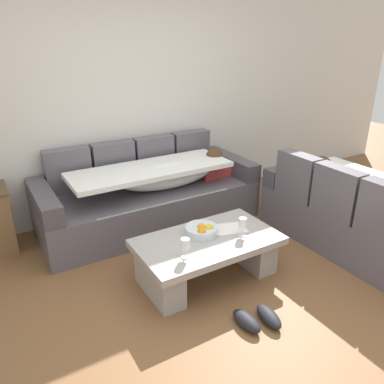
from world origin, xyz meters
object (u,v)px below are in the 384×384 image
Objects in this scene: couch_along_wall at (152,195)px; fruit_bowl at (202,230)px; coffee_table at (207,253)px; pair_of_shoes at (258,319)px; open_magazine at (230,229)px; couch_near_window at (357,214)px; wine_glass_near_right at (243,224)px; wine_glass_near_left at (185,245)px.

fruit_bowl is at bearing -92.53° from couch_along_wall.
coffee_table reaches higher than pair_of_shoes.
coffee_table is 0.30m from open_magazine.
couch_near_window reaches higher than wine_glass_near_right.
couch_near_window is at bearing -44.46° from couch_along_wall.
couch_along_wall is at bearing 75.37° from wine_glass_near_left.
couch_along_wall reaches higher than wine_glass_near_left.
couch_near_window is at bearing -13.30° from fruit_bowl.
coffee_table is 7.23× the size of wine_glass_near_left.
fruit_bowl is at bearing 90.80° from coffee_table.
pair_of_shoes is at bearing -115.97° from wine_glass_near_right.
wine_glass_near_right is 0.59× the size of open_magazine.
couch_along_wall is at bearing 87.71° from coffee_table.
couch_along_wall is at bearing 118.74° from open_magazine.
couch_along_wall reaches higher than coffee_table.
coffee_table is 0.39m from wine_glass_near_right.
couch_along_wall is 14.14× the size of wine_glass_near_left.
open_magazine is 0.85× the size of pair_of_shoes.
couch_along_wall is 1.21m from coffee_table.
couch_near_window reaches higher than open_magazine.
couch_along_wall is 1.29× the size of couch_near_window.
fruit_bowl is at bearing 145.34° from wine_glass_near_right.
wine_glass_near_left is 0.51× the size of pair_of_shoes.
couch_near_window reaches higher than coffee_table.
open_magazine is (-0.02, 0.14, -0.11)m from wine_glass_near_right.
couch_along_wall is 7.15× the size of pair_of_shoes.
open_magazine is (-1.30, 0.32, 0.05)m from couch_near_window.
wine_glass_near_right is 0.51× the size of pair_of_shoes.
couch_near_window is 6.51× the size of fruit_bowl.
open_magazine is at bearing 70.06° from pair_of_shoes.
pair_of_shoes is (0.31, -0.52, -0.45)m from wine_glass_near_left.
fruit_bowl reaches higher than pair_of_shoes.
wine_glass_near_left is 0.75m from pair_of_shoes.
couch_near_window is 1.88m from wine_glass_near_left.
couch_along_wall is 1.42m from wine_glass_near_left.
couch_near_window is 1.31m from wine_glass_near_right.
coffee_table is at bearing 159.17° from wine_glass_near_right.
couch_near_window is at bearing -7.80° from wine_glass_near_right.
coffee_table is at bearing 27.26° from wine_glass_near_left.
couch_along_wall reaches higher than wine_glass_near_right.
couch_along_wall is 8.38× the size of open_magazine.
wine_glass_near_left is at bearing -174.89° from wine_glass_near_right.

